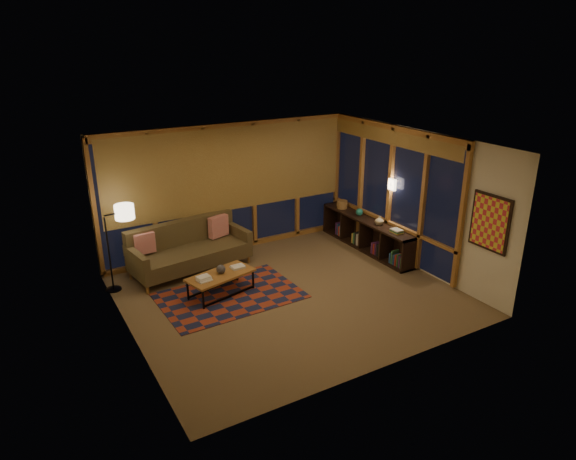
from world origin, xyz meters
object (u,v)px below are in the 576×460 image
floor_lamp (109,250)px  coffee_table (221,284)px  sofa (190,249)px  bookshelf (366,234)px

floor_lamp → coffee_table: bearing=-42.3°
sofa → bookshelf: sofa is taller
sofa → floor_lamp: 1.54m
floor_lamp → bookshelf: size_ratio=0.58×
coffee_table → sofa: bearing=81.2°
bookshelf → sofa: bearing=167.2°
floor_lamp → bookshelf: (5.15, -0.76, -0.44)m
sofa → coffee_table: bearing=-92.9°
sofa → floor_lamp: (-1.51, -0.07, 0.31)m
floor_lamp → sofa: bearing=-4.7°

